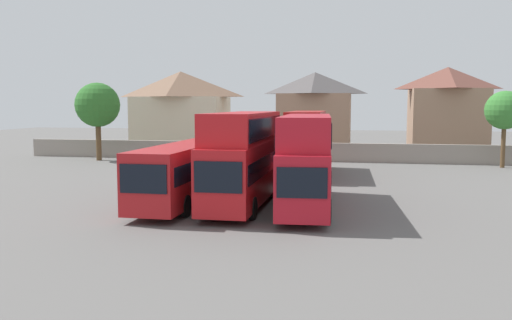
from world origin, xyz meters
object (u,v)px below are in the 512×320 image
at_px(bus_1, 187,169).
at_px(bus_5, 306,139).
at_px(house_terrace_left, 181,111).
at_px(tree_left_of_lot, 98,105).
at_px(house_terrace_right, 447,111).
at_px(tree_behind_wall, 505,111).
at_px(house_terrace_centre, 315,113).
at_px(bus_3, 307,156).
at_px(bus_4, 250,149).
at_px(bus_2, 244,154).

relative_size(bus_1, bus_5, 1.10).
bearing_deg(house_terrace_left, tree_left_of_lot, -113.23).
distance_m(house_terrace_right, tree_behind_wall, 10.82).
bearing_deg(house_terrace_right, bus_1, -120.03).
bearing_deg(tree_left_of_lot, bus_5, -17.80).
distance_m(house_terrace_centre, tree_behind_wall, 19.89).
relative_size(bus_3, house_terrace_right, 1.21).
bearing_deg(bus_1, tree_left_of_lot, -141.93).
relative_size(house_terrace_left, tree_behind_wall, 1.61).
distance_m(bus_5, house_terrace_right, 22.37).
bearing_deg(bus_5, tree_left_of_lot, -109.44).
height_order(bus_3, tree_left_of_lot, tree_left_of_lot).
bearing_deg(bus_4, bus_5, 95.08).
distance_m(bus_5, house_terrace_left, 24.16).
bearing_deg(bus_5, bus_4, -87.85).
distance_m(bus_5, house_terrace_centre, 17.98).
xyz_separation_m(bus_3, tree_behind_wall, (14.86, 21.48, 2.17)).
bearing_deg(bus_4, house_terrace_centre, 170.22).
xyz_separation_m(house_terrace_right, tree_behind_wall, (3.23, -10.33, 0.15)).
distance_m(bus_2, house_terrace_left, 34.70).
bearing_deg(bus_1, bus_3, 88.71).
height_order(bus_5, house_terrace_left, house_terrace_left).
bearing_deg(house_terrace_centre, bus_5, -87.17).
xyz_separation_m(bus_3, house_terrace_centre, (-2.26, 31.59, 1.82)).
distance_m(bus_1, bus_3, 6.71).
relative_size(bus_1, bus_3, 1.06).
height_order(bus_3, house_terrace_right, house_terrace_right).
bearing_deg(bus_2, bus_1, -95.17).
bearing_deg(tree_behind_wall, bus_2, -130.20).
distance_m(house_terrace_centre, tree_left_of_lot, 23.01).
relative_size(bus_2, bus_5, 0.97).
xyz_separation_m(bus_1, bus_4, (0.83, 13.25, 0.07)).
relative_size(bus_4, house_terrace_right, 1.21).
xyz_separation_m(bus_5, house_terrace_left, (-16.31, 17.73, 1.94)).
bearing_deg(house_terrace_left, bus_1, -70.56).
bearing_deg(house_terrace_centre, house_terrace_right, 0.89).
relative_size(bus_2, house_terrace_right, 1.13).
bearing_deg(house_terrace_right, tree_left_of_lot, -161.59).
bearing_deg(tree_behind_wall, bus_4, -158.75).
relative_size(bus_5, tree_left_of_lot, 1.44).
relative_size(bus_2, tree_behind_wall, 1.60).
height_order(bus_3, bus_4, bus_3).
xyz_separation_m(bus_2, bus_4, (-2.45, 13.53, -0.88)).
distance_m(bus_2, tree_behind_wall, 28.32).
bearing_deg(bus_5, house_terrace_centre, -178.80).
relative_size(bus_2, house_terrace_centre, 1.18).
relative_size(bus_3, tree_left_of_lot, 1.50).
bearing_deg(bus_1, house_terrace_centre, 172.32).
bearing_deg(tree_behind_wall, house_terrace_centre, 149.43).
height_order(house_terrace_left, tree_left_of_lot, house_terrace_left).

